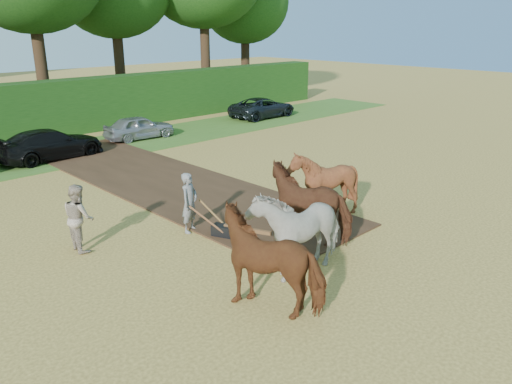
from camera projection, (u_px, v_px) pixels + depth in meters
name	position (u px, v px, depth m)	size (l,w,h in m)	color
ground	(262.00, 247.00, 14.02)	(120.00, 120.00, 0.00)	gold
earth_strip	(164.00, 181.00, 19.75)	(4.50, 17.00, 0.05)	#472D1C
grass_verge	(53.00, 156.00, 23.51)	(50.00, 5.00, 0.03)	#38601E
hedgerow	(13.00, 113.00, 26.08)	(46.00, 1.60, 3.00)	#14380F
spectator_near	(79.00, 217.00, 13.59)	(0.91, 0.71, 1.88)	#BDAC94
plough_team	(300.00, 213.00, 13.46)	(7.25, 6.29, 2.19)	#5C3317
parked_cars	(19.00, 147.00, 22.40)	(34.73, 3.13, 1.47)	#B0B3B7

